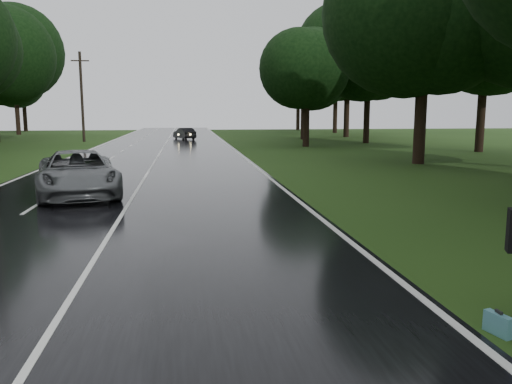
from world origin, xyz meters
The scene contains 10 objects.
ground centered at (0.00, 0.00, 0.00)m, with size 160.00×160.00×0.00m, color #213E12.
road centered at (0.00, 20.00, 0.02)m, with size 12.00×140.00×0.04m, color black.
lane_center centered at (0.00, 20.00, 0.04)m, with size 0.12×140.00×0.01m, color silver.
grey_car centered at (-2.01, 10.18, 0.87)m, with size 2.75×5.97×1.66m, color #55585A.
far_car centered at (1.80, 48.62, 0.68)m, with size 1.35×3.86×1.27m, color black.
suitcase centered at (6.27, -2.89, 0.15)m, with size 0.12×0.43×0.31m, color teal.
utility_pole_far centered at (-8.50, 45.85, 0.00)m, with size 1.80×0.28×9.09m, color black, non-canonical shape.
tree_right_d centered at (15.83, 19.96, 0.00)m, with size 9.80×9.80×15.32m, color black, non-canonical shape.
tree_right_e centered at (12.62, 35.77, 0.00)m, with size 7.96×7.96×12.44m, color black, non-canonical shape.
tree_right_f centered at (15.11, 47.41, 0.00)m, with size 8.31×8.31×12.98m, color black, non-canonical shape.
Camera 1 is at (1.97, -9.19, 3.12)m, focal length 35.90 mm.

